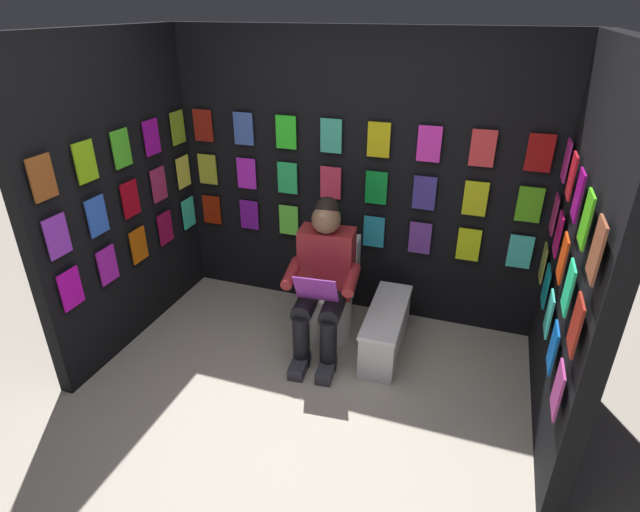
{
  "coord_description": "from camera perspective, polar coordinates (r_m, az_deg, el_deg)",
  "views": [
    {
      "loc": [
        -0.98,
        1.95,
        2.4
      ],
      "look_at": [
        0.02,
        -0.95,
        0.85
      ],
      "focal_mm": 28.14,
      "sensor_mm": 36.0,
      "label": 1
    }
  ],
  "objects": [
    {
      "name": "toilet",
      "position": [
        3.98,
        1.13,
        -4.55
      ],
      "size": [
        0.43,
        0.57,
        0.77
      ],
      "rotation": [
        0.0,
        0.0,
        0.1
      ],
      "color": "white",
      "rests_on": "ground"
    },
    {
      "name": "ground_plane",
      "position": [
        3.24,
        -5.58,
        -21.11
      ],
      "size": [
        30.0,
        30.0,
        0.0
      ],
      "primitive_type": "plane",
      "color": "#B2A899"
    },
    {
      "name": "person_reading",
      "position": [
        3.66,
        0.36,
        -2.68
      ],
      "size": [
        0.55,
        0.71,
        1.19
      ],
      "rotation": [
        0.0,
        0.0,
        0.1
      ],
      "color": "maroon",
      "rests_on": "ground"
    },
    {
      "name": "display_wall_back",
      "position": [
        4.06,
        4.11,
        8.59
      ],
      "size": [
        3.08,
        0.14,
        2.27
      ],
      "color": "black",
      "rests_on": "ground"
    },
    {
      "name": "display_wall_right",
      "position": [
        3.98,
        -21.73,
        6.37
      ],
      "size": [
        0.14,
        1.73,
        2.27
      ],
      "color": "black",
      "rests_on": "ground"
    },
    {
      "name": "comic_longbox_near",
      "position": [
        3.88,
        7.48,
        -8.3
      ],
      "size": [
        0.29,
        0.82,
        0.37
      ],
      "rotation": [
        0.0,
        0.0,
        0.03
      ],
      "color": "silver",
      "rests_on": "ground"
    },
    {
      "name": "display_wall_left",
      "position": [
        3.13,
        27.43,
        -0.2
      ],
      "size": [
        0.14,
        1.73,
        2.27
      ],
      "color": "black",
      "rests_on": "ground"
    }
  ]
}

